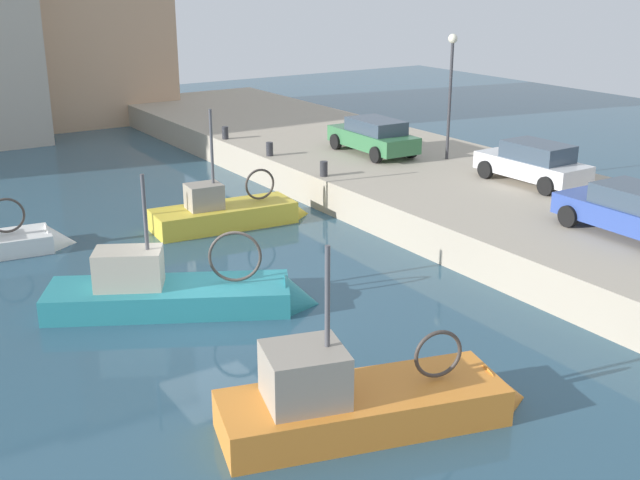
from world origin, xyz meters
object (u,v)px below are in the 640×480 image
parked_car_blue (635,211)px  fishing_boat_teal (183,304)px  parked_car_green (374,136)px  fishing_boat_yellow (233,222)px  mooring_bollard_mid (270,149)px  quay_streetlamp (451,76)px  mooring_bollard_south (324,169)px  fishing_boat_orange (374,416)px  parked_car_white (533,163)px  mooring_bollard_north (225,133)px

parked_car_blue → fishing_boat_teal: bearing=158.0°
fishing_boat_teal → parked_car_green: bearing=33.3°
fishing_boat_yellow → mooring_bollard_mid: (3.76, 4.06, 1.37)m
fishing_boat_yellow → parked_car_green: 8.02m
fishing_boat_teal → quay_streetlamp: bearing=21.6°
fishing_boat_teal → mooring_bollard_south: fishing_boat_teal is taller
parked_car_green → mooring_bollard_south: (-3.75, -2.05, -0.46)m
fishing_boat_orange → quay_streetlamp: quay_streetlamp is taller
fishing_boat_yellow → quay_streetlamp: (9.41, -0.22, 4.35)m
fishing_boat_teal → parked_car_blue: fishing_boat_teal is taller
fishing_boat_yellow → parked_car_white: (9.35, -4.76, 1.84)m
fishing_boat_teal → quay_streetlamp: 15.41m
parked_car_green → mooring_bollard_mid: (-3.75, 1.95, -0.46)m
parked_car_white → mooring_bollard_south: (-5.59, 4.83, -0.47)m
parked_car_blue → mooring_bollard_south: bearing=108.8°
parked_car_green → parked_car_white: (1.84, -6.88, 0.01)m
mooring_bollard_north → fishing_boat_yellow: bearing=-115.0°
parked_car_white → mooring_bollard_south: parked_car_white is taller
fishing_boat_orange → parked_car_white: bearing=32.1°
fishing_boat_teal → mooring_bollard_mid: size_ratio=12.65×
parked_car_white → mooring_bollard_south: 7.40m
mooring_bollard_mid → mooring_bollard_north: (0.00, 4.00, 0.00)m
parked_car_white → mooring_bollard_north: (-5.59, 12.83, -0.47)m
fishing_boat_orange → quay_streetlamp: bearing=44.3°
fishing_boat_yellow → mooring_bollard_north: size_ratio=10.47×
parked_car_white → quay_streetlamp: (0.06, 4.54, 2.51)m
fishing_boat_orange → parked_car_green: size_ratio=1.51×
parked_car_green → mooring_bollard_mid: bearing=152.6°
fishing_boat_teal → fishing_boat_yellow: (4.34, 5.68, -0.03)m
fishing_boat_orange → parked_car_green: bearing=53.7°
parked_car_green → parked_car_blue: size_ratio=0.98×
fishing_boat_orange → mooring_bollard_south: bearing=60.7°
mooring_bollard_south → mooring_bollard_north: same height
parked_car_blue → parked_car_white: bearing=70.3°
fishing_boat_yellow → parked_car_white: 10.65m
fishing_boat_orange → parked_car_blue: (10.79, 2.39, 1.77)m
fishing_boat_orange → parked_car_blue: 11.19m
parked_car_blue → mooring_bollard_mid: parked_car_blue is taller
fishing_boat_yellow → parked_car_white: fishing_boat_yellow is taller
fishing_boat_yellow → parked_car_white: bearing=-27.0°
mooring_bollard_south → quay_streetlamp: size_ratio=0.11×
parked_car_white → mooring_bollard_north: parked_car_white is taller
parked_car_white → quay_streetlamp: 5.19m
parked_car_green → mooring_bollard_north: (-3.75, 5.95, -0.46)m
parked_car_green → parked_car_blue: same height
mooring_bollard_mid → quay_streetlamp: bearing=-37.2°
fishing_boat_teal → fishing_boat_orange: size_ratio=1.07×
fishing_boat_teal → parked_car_white: 13.83m
fishing_boat_teal → parked_car_blue: size_ratio=1.57×
quay_streetlamp → fishing_boat_orange: bearing=-135.7°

